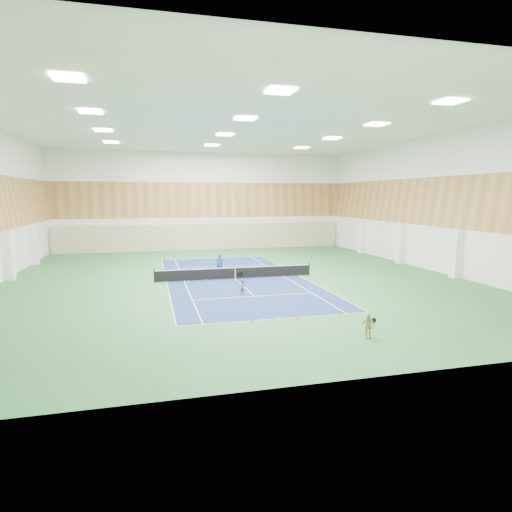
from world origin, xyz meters
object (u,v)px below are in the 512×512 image
(tennis_net, at_px, (235,272))
(ball_cart, at_px, (241,278))
(coach, at_px, (219,264))
(child_court, at_px, (243,287))
(child_apron, at_px, (368,326))

(tennis_net, xyz_separation_m, ball_cart, (0.08, -1.76, -0.14))
(coach, bearing_deg, child_court, 92.22)
(coach, xyz_separation_m, child_court, (0.25, -8.51, -0.30))
(coach, bearing_deg, tennis_net, 106.65)
(child_court, distance_m, child_apron, 10.92)
(tennis_net, xyz_separation_m, child_court, (-0.57, -5.68, -0.00))
(coach, distance_m, child_apron, 19.20)
(tennis_net, xyz_separation_m, child_apron, (3.20, -15.93, 0.04))
(child_apron, xyz_separation_m, ball_cart, (-3.12, 14.17, -0.17))
(tennis_net, bearing_deg, child_court, -95.69)
(coach, relative_size, child_court, 1.54)
(coach, height_order, child_apron, coach)
(child_court, bearing_deg, coach, 61.23)
(coach, relative_size, child_apron, 1.44)
(ball_cart, bearing_deg, tennis_net, 110.08)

